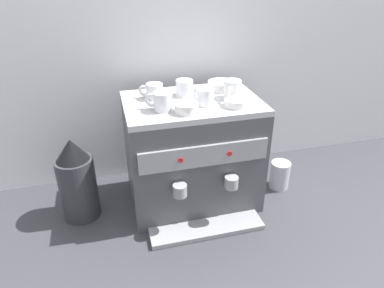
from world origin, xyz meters
name	(u,v)px	position (x,y,z in m)	size (l,w,h in m)	color
ground_plane	(192,196)	(0.00, 0.00, 0.00)	(4.00, 4.00, 0.00)	#38383D
tiled_backsplash_wall	(177,86)	(0.00, 0.30, 0.45)	(2.80, 0.03, 0.91)	silver
espresso_machine	(192,153)	(0.00, 0.00, 0.24)	(0.56, 0.49, 0.49)	#4C4C51
ceramic_cup_0	(154,91)	(-0.15, 0.06, 0.52)	(0.10, 0.07, 0.06)	white
ceramic_cup_1	(205,97)	(0.04, -0.06, 0.53)	(0.07, 0.10, 0.07)	white
ceramic_cup_2	(185,88)	(-0.01, 0.07, 0.53)	(0.07, 0.11, 0.07)	white
ceramic_cup_3	(232,90)	(0.17, -0.02, 0.53)	(0.08, 0.11, 0.08)	white
ceramic_cup_4	(162,101)	(-0.14, -0.07, 0.53)	(0.10, 0.08, 0.07)	white
ceramic_bowl_0	(221,86)	(0.16, 0.10, 0.51)	(0.12, 0.12, 0.04)	white
ceramic_bowl_1	(236,103)	(0.15, -0.11, 0.51)	(0.09, 0.09, 0.03)	white
ceramic_bowl_2	(186,108)	(-0.05, -0.12, 0.51)	(0.09, 0.09, 0.04)	white
coffee_grinder	(77,180)	(-0.50, 0.00, 0.18)	(0.16, 0.16, 0.38)	#333338
milk_pitcher	(280,175)	(0.44, -0.03, 0.07)	(0.09, 0.09, 0.14)	#B7B7BC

